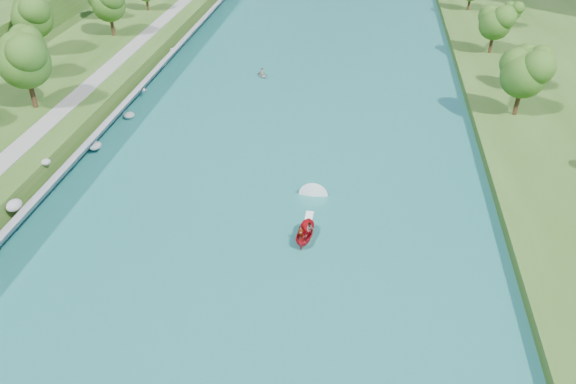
# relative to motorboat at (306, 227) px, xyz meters

# --- Properties ---
(ground) EXTENTS (260.00, 260.00, 0.00)m
(ground) POSITION_rel_motorboat_xyz_m (-5.68, -5.96, -0.84)
(ground) COLOR #2D5119
(ground) RESTS_ON ground
(river_water) EXTENTS (55.00, 240.00, 0.10)m
(river_water) POSITION_rel_motorboat_xyz_m (-5.68, 14.04, -0.79)
(river_water) COLOR #195F55
(river_water) RESTS_ON ground
(riprap_bank) EXTENTS (4.13, 236.00, 4.13)m
(riprap_bank) POSITION_rel_motorboat_xyz_m (-31.53, 13.18, 0.96)
(riprap_bank) COLOR slate
(riprap_bank) RESTS_ON ground
(riverside_path) EXTENTS (3.00, 200.00, 0.10)m
(riverside_path) POSITION_rel_motorboat_xyz_m (-38.18, 14.04, 2.71)
(riverside_path) COLOR gray
(riverside_path) RESTS_ON berm_west
(trees_east) EXTENTS (17.52, 143.28, 11.93)m
(trees_east) POSITION_rel_motorboat_xyz_m (31.23, 26.88, 5.50)
(trees_east) COLOR #214C14
(trees_east) RESTS_ON berm_east
(motorboat) EXTENTS (3.60, 19.07, 2.08)m
(motorboat) POSITION_rel_motorboat_xyz_m (0.00, 0.00, 0.00)
(motorboat) COLOR #AB0D16
(motorboat) RESTS_ON river_water
(raft) EXTENTS (3.20, 3.44, 1.59)m
(raft) POSITION_rel_motorboat_xyz_m (-13.24, 45.00, -0.39)
(raft) COLOR gray
(raft) RESTS_ON river_water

